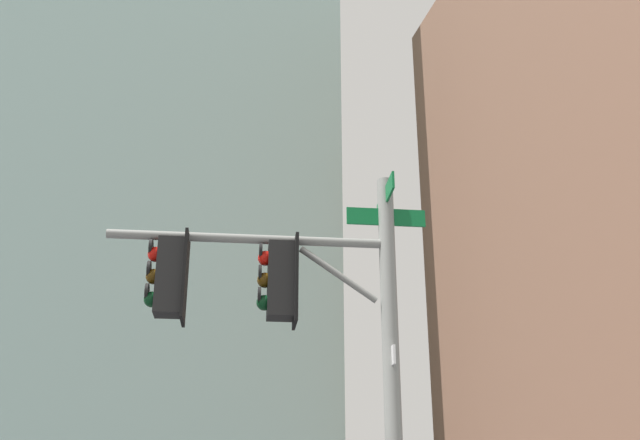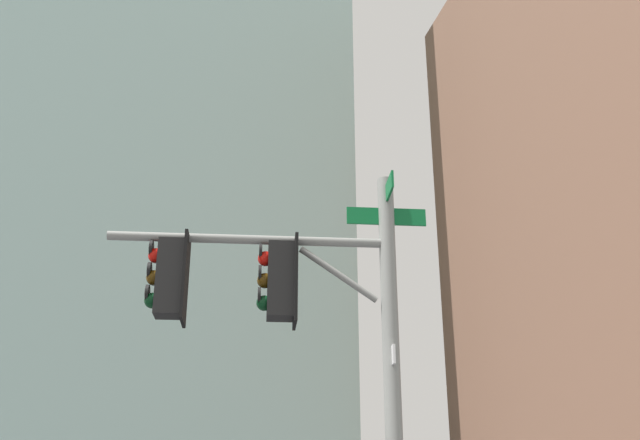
# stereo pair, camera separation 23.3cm
# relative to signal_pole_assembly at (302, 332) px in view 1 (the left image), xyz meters

# --- Properties ---
(signal_pole_assembly) EXTENTS (1.24, 4.17, 6.19)m
(signal_pole_assembly) POSITION_rel_signal_pole_assembly_xyz_m (0.00, 0.00, 0.00)
(signal_pole_assembly) COLOR gray
(signal_pole_assembly) RESTS_ON ground_plane
(building_brick_midblock) EXTENTS (17.12, 16.68, 31.05)m
(building_brick_midblock) POSITION_rel_signal_pole_assembly_xyz_m (26.86, -25.43, 11.50)
(building_brick_midblock) COLOR brown
(building_brick_midblock) RESTS_ON ground_plane
(building_glass_tower) EXTENTS (32.60, 31.17, 55.99)m
(building_glass_tower) POSITION_rel_signal_pole_assembly_xyz_m (49.87, 4.88, 23.96)
(building_glass_tower) COLOR #9EC6C1
(building_glass_tower) RESTS_ON ground_plane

